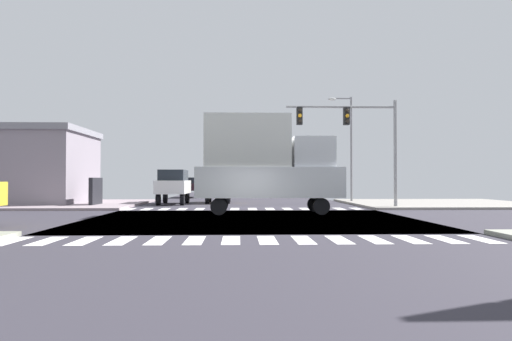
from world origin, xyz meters
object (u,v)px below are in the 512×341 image
Objects in this scene: traffic_signal_mast at (353,128)px; street_lamp at (348,139)px; sedan_crossing_1 at (218,187)px; sedan_leading_2 at (191,186)px; box_truck_queued_1 at (264,162)px; suv_farside_1 at (173,184)px.

street_lamp is (1.32, 7.16, -0.04)m from traffic_signal_mast.
traffic_signal_mast reaches higher than sedan_crossing_1.
sedan_crossing_1 is at bearing 105.59° from sedan_leading_2.
box_truck_queued_1 is at bearing -143.60° from traffic_signal_mast.
sedan_leading_2 is at bearing -165.50° from box_truck_queued_1.
traffic_signal_mast is at bearing 153.01° from suv_farside_1.
suv_farside_1 is at bearing 153.01° from traffic_signal_mast.
suv_farside_1 is 1.07× the size of sedan_leading_2.
sedan_leading_2 is at bearing -90.00° from suv_farside_1.
sedan_crossing_1 is (3.00, 1.89, -0.28)m from suv_farside_1.
sedan_crossing_1 is 1.00× the size of sedan_leading_2.
traffic_signal_mast is 11.59m from sedan_crossing_1.
street_lamp is 13.10m from box_truck_queued_1.
box_truck_queued_1 is (5.74, -9.57, 1.17)m from suv_farside_1.
box_truck_queued_1 is at bearing 103.47° from sedan_crossing_1.
sedan_leading_2 is (-12.40, 11.11, -3.51)m from street_lamp.
street_lamp is at bearing -172.99° from suv_farside_1.
sedan_leading_2 is (-5.74, 22.21, -1.45)m from box_truck_queued_1.
sedan_crossing_1 is 11.87m from box_truck_queued_1.
street_lamp is 12.90m from suv_farside_1.
box_truck_queued_1 reaches higher than sedan_crossing_1.
traffic_signal_mast is at bearing 126.40° from box_truck_queued_1.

